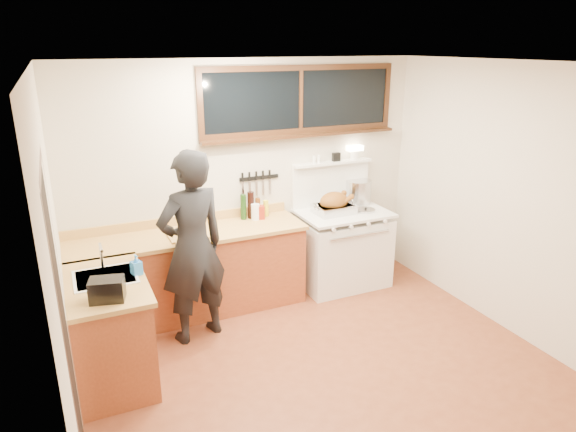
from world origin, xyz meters
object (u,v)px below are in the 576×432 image
vintage_stove (342,246)px  cutting_board (191,231)px  roast_turkey (334,204)px  man (192,248)px

vintage_stove → cutting_board: 1.86m
vintage_stove → cutting_board: (-1.79, -0.05, 0.49)m
roast_turkey → vintage_stove: bearing=2.0°
man → cutting_board: size_ratio=4.23×
vintage_stove → man: man is taller
man → roast_turkey: (1.76, 0.45, 0.07)m
vintage_stove → roast_turkey: (-0.12, -0.00, 0.53)m
vintage_stove → man: 1.99m
vintage_stove → roast_turkey: vintage_stove is taller
man → roast_turkey: 1.81m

